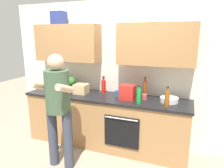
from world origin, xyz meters
name	(u,v)px	position (x,y,z in m)	size (l,w,h in m)	color
ground_plane	(105,144)	(0.00, 0.00, 0.00)	(12.00, 12.00, 0.00)	gray
back_wall_unit	(110,59)	(0.00, 0.27, 1.50)	(4.00, 0.39, 2.50)	silver
counter	(105,121)	(0.00, 0.00, 0.45)	(2.84, 0.67, 0.90)	#A37547
person_standing	(58,103)	(-0.38, -0.81, 0.99)	(0.49, 0.45, 1.67)	#383D4C
bottle_juice	(52,88)	(-0.98, -0.14, 0.99)	(0.07, 0.07, 0.22)	orange
bottle_syrup	(167,98)	(1.04, -0.17, 1.03)	(0.07, 0.07, 0.30)	#8C4C14
bottle_hotsauce	(104,86)	(-0.10, 0.17, 1.03)	(0.08, 0.08, 0.30)	red
bottle_soda	(139,96)	(0.63, -0.17, 1.02)	(0.07, 0.07, 0.29)	#198C33
bottle_vinegar	(145,89)	(0.65, 0.17, 1.05)	(0.07, 0.07, 0.35)	brown
cup_ceramic	(145,97)	(0.67, 0.06, 0.94)	(0.08, 0.08, 0.09)	#BF4C47
cup_tea	(117,93)	(0.20, 0.07, 0.95)	(0.08, 0.08, 0.10)	#33598C
mixing_bowl	(169,100)	(1.05, 0.06, 0.94)	(0.28, 0.28, 0.08)	silver
potted_herb	(71,83)	(-0.74, 0.13, 1.04)	(0.19, 0.19, 0.26)	#9E6647
grocery_bag_crisps	(128,92)	(0.41, -0.02, 1.02)	(0.23, 0.22, 0.23)	red
grocery_bag_bread	(81,89)	(-0.46, 0.01, 0.98)	(0.23, 0.21, 0.17)	tan
grocery_bag_rice	(56,84)	(-1.05, 0.09, 1.01)	(0.18, 0.15, 0.21)	beige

